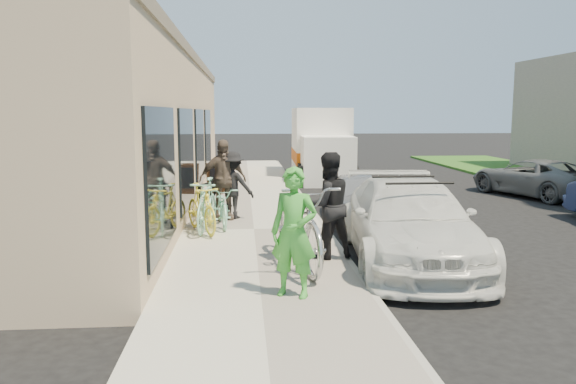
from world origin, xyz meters
name	(u,v)px	position (x,y,z in m)	size (l,w,h in m)	color
ground	(380,273)	(0.00, 0.00, 0.00)	(120.00, 120.00, 0.00)	black
sidewalk	(254,232)	(-2.00, 3.00, 0.07)	(3.00, 34.00, 0.15)	#B4B1A2
curb	(326,232)	(-0.45, 3.00, 0.07)	(0.12, 34.00, 0.13)	#9A978D
storefront	(138,129)	(-5.24, 7.99, 2.12)	(3.60, 20.00, 4.22)	tan
bike_rack	(206,200)	(-3.04, 3.48, 0.72)	(0.27, 0.63, 0.94)	black
sandwich_board	(216,178)	(-3.02, 8.36, 0.61)	(0.64, 0.64, 0.91)	black
sedan_white	(409,222)	(0.66, 0.65, 0.72)	(2.50, 5.14, 1.48)	silver
sedan_silver	(359,197)	(0.59, 4.52, 0.58)	(1.36, 3.39, 1.16)	#9E9EA3
moving_truck	(321,147)	(0.94, 13.53, 1.23)	(2.33, 5.73, 2.78)	white
far_car_gray	(534,177)	(6.91, 8.05, 0.59)	(1.94, 4.21, 1.17)	#595B5E
tandem_bike	(299,224)	(-1.33, 0.08, 0.83)	(0.91, 2.60, 1.36)	#BDBDBF
woman_rider	(294,232)	(-1.56, -1.45, 1.03)	(0.64, 0.42, 1.76)	green
man_standing	(328,205)	(-0.80, 0.53, 1.05)	(0.88, 0.68, 1.81)	black
cruiser_bike_a	(207,205)	(-2.98, 2.94, 0.70)	(0.51, 1.82, 1.09)	#93DBC1
cruiser_bike_b	(223,206)	(-2.67, 3.40, 0.58)	(0.57, 1.64, 0.86)	#93DBC1
cruiser_bike_c	(201,208)	(-3.08, 2.75, 0.65)	(0.47, 1.67, 1.01)	yellow
bystander_a	(233,185)	(-2.46, 4.27, 0.94)	(1.02, 0.58, 1.57)	black
bystander_b	(223,180)	(-2.69, 4.15, 1.08)	(1.09, 0.45, 1.86)	brown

